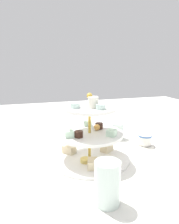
% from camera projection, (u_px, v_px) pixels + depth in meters
% --- Properties ---
extents(ground_plane, '(2.40, 2.40, 0.00)m').
position_uv_depth(ground_plane, '(90.00, 159.00, 0.82)').
color(ground_plane, silver).
extents(tiered_serving_stand, '(0.30, 0.30, 0.25)m').
position_uv_depth(tiered_serving_stand, '(90.00, 139.00, 0.80)').
color(tiered_serving_stand, white).
rests_on(tiered_serving_stand, ground_plane).
extents(water_glass_tall_right, '(0.07, 0.07, 0.12)m').
position_uv_depth(water_glass_tall_right, '(107.00, 183.00, 0.55)').
color(water_glass_tall_right, silver).
rests_on(water_glass_tall_right, ground_plane).
extents(water_glass_short_left, '(0.06, 0.06, 0.07)m').
position_uv_depth(water_glass_short_left, '(117.00, 131.00, 1.03)').
color(water_glass_short_left, silver).
rests_on(water_glass_short_left, ground_plane).
extents(teacup_with_saucer, '(0.09, 0.09, 0.05)m').
position_uv_depth(teacup_with_saucer, '(145.00, 140.00, 0.94)').
color(teacup_with_saucer, white).
rests_on(teacup_with_saucer, ground_plane).
extents(butter_knife_left, '(0.17, 0.02, 0.00)m').
position_uv_depth(butter_knife_left, '(1.00, 173.00, 0.71)').
color(butter_knife_left, silver).
rests_on(butter_knife_left, ground_plane).
extents(butter_knife_right, '(0.14, 0.11, 0.00)m').
position_uv_depth(butter_knife_right, '(178.00, 171.00, 0.73)').
color(butter_knife_right, silver).
rests_on(butter_knife_right, ground_plane).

